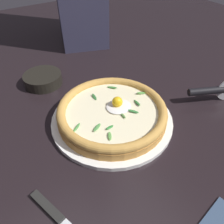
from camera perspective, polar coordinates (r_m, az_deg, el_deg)
name	(u,v)px	position (r m, az deg, el deg)	size (l,w,h in m)	color
ground_plane	(111,136)	(0.59, -0.16, -6.16)	(2.40, 2.40, 0.03)	black
pizza_plate	(112,119)	(0.61, 0.00, -1.83)	(0.33, 0.33, 0.01)	white
pizza	(112,112)	(0.59, 0.02, 0.04)	(0.29, 0.29, 0.06)	gold
side_bowl	(43,79)	(0.78, -17.26, 8.06)	(0.12, 0.12, 0.04)	black
pizza_cutter	(213,90)	(0.72, 24.44, 5.06)	(0.16, 0.08, 0.08)	silver
table_knife	(61,220)	(0.46, -12.90, -25.42)	(0.09, 0.23, 0.01)	silver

